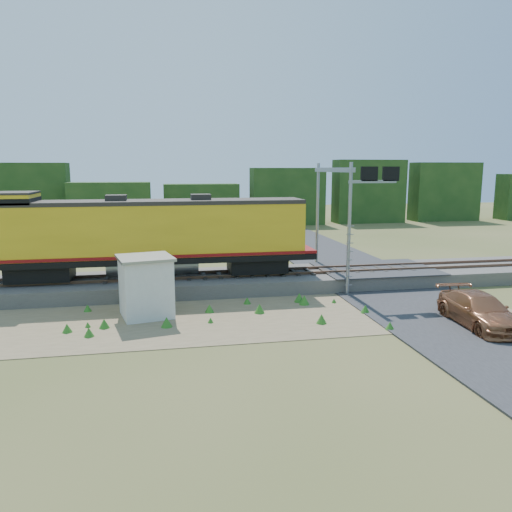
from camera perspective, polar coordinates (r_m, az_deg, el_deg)
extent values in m
plane|color=#475123|center=(23.99, 3.97, -6.80)|extent=(140.00, 140.00, 0.00)
cube|color=slate|center=(29.53, 1.00, -2.76)|extent=(70.00, 5.00, 0.80)
cube|color=brown|center=(28.74, 1.30, -2.14)|extent=(70.00, 0.10, 0.16)
cube|color=brown|center=(30.12, 0.73, -1.57)|extent=(70.00, 0.10, 0.16)
cube|color=#8C7754|center=(24.04, -0.98, -6.70)|extent=(26.00, 8.00, 0.03)
cube|color=#38383A|center=(31.61, 13.53, -1.40)|extent=(7.00, 5.20, 0.06)
cube|color=#38383A|center=(46.55, 5.39, 1.45)|extent=(7.00, 24.00, 0.08)
cube|color=#1B3C15|center=(60.59, -5.26, 6.48)|extent=(36.00, 3.00, 6.50)
cube|color=#1B3C15|center=(75.82, 26.60, 5.98)|extent=(50.00, 3.00, 6.00)
cube|color=black|center=(29.45, -23.38, -1.69)|extent=(3.31, 2.11, 0.83)
cube|color=black|center=(29.24, 0.10, -0.94)|extent=(3.31, 2.11, 0.83)
cube|color=black|center=(28.62, -11.72, -0.21)|extent=(18.38, 2.76, 0.33)
cylinder|color=gray|center=(28.70, -11.69, -1.08)|extent=(5.05, 1.10, 1.10)
cube|color=gold|center=(28.39, -11.83, 2.95)|extent=(17.00, 2.66, 2.85)
cube|color=maroon|center=(28.58, -11.74, 0.33)|extent=(18.38, 2.80, 0.17)
cube|color=#28231E|center=(28.25, -11.94, 6.04)|extent=(17.00, 2.71, 0.22)
cube|color=gold|center=(29.26, -26.20, 5.78)|extent=(2.39, 2.66, 0.64)
cube|color=#28231E|center=(29.24, -26.26, 6.48)|extent=(2.39, 2.71, 0.11)
cube|color=black|center=(29.26, -26.19, 5.69)|extent=(2.43, 2.71, 0.32)
cube|color=#28231E|center=(28.33, -15.70, 6.32)|extent=(1.10, 0.92, 0.41)
cube|color=#28231E|center=(28.32, -6.34, 6.63)|extent=(1.10, 0.92, 0.41)
cube|color=silver|center=(24.02, -12.46, -3.57)|extent=(2.63, 2.63, 2.76)
cube|color=gray|center=(23.73, -12.59, -0.20)|extent=(2.89, 2.89, 0.13)
cylinder|color=gray|center=(27.49, 10.60, 2.94)|extent=(0.19, 0.19, 7.25)
cylinder|color=gray|center=(32.73, 7.02, 4.14)|extent=(0.19, 0.19, 7.25)
cube|color=gray|center=(29.91, 8.82, 9.71)|extent=(0.26, 6.20, 0.26)
cube|color=gray|center=(27.78, 13.18, 8.27)|extent=(2.69, 0.16, 0.16)
cube|color=black|center=(27.69, 12.82, 9.14)|extent=(0.93, 0.16, 0.78)
cube|color=black|center=(28.21, 15.16, 9.06)|extent=(0.93, 0.16, 0.78)
imported|color=#A3613C|center=(24.28, 24.18, -5.69)|extent=(2.34, 5.09, 1.44)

